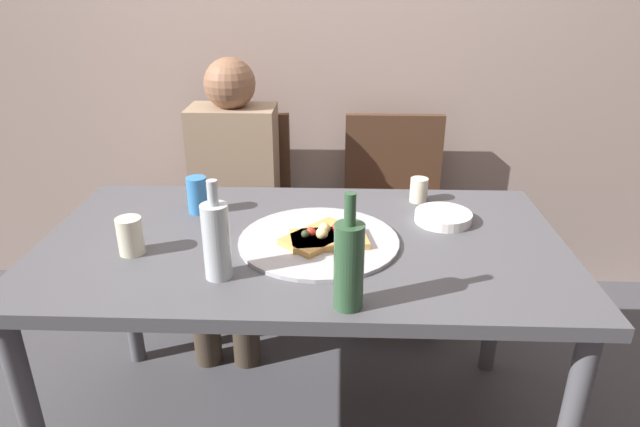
% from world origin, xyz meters
% --- Properties ---
extents(back_wall, '(6.00, 0.10, 2.60)m').
position_xyz_m(back_wall, '(0.00, 1.12, 1.30)').
color(back_wall, gray).
rests_on(back_wall, ground_plane).
extents(dining_table, '(1.56, 0.85, 0.75)m').
position_xyz_m(dining_table, '(0.00, 0.00, 0.67)').
color(dining_table, '#4C4C51').
rests_on(dining_table, ground_plane).
extents(pizza_tray, '(0.47, 0.47, 0.01)m').
position_xyz_m(pizza_tray, '(0.05, -0.02, 0.75)').
color(pizza_tray, '#ADADB2').
rests_on(pizza_tray, dining_table).
extents(pizza_slice_last, '(0.24, 0.17, 0.05)m').
position_xyz_m(pizza_slice_last, '(0.08, -0.04, 0.77)').
color(pizza_slice_last, tan).
rests_on(pizza_slice_last, pizza_tray).
extents(pizza_slice_extra, '(0.24, 0.25, 0.05)m').
position_xyz_m(pizza_slice_extra, '(0.06, -0.02, 0.77)').
color(pizza_slice_extra, tan).
rests_on(pizza_slice_extra, pizza_tray).
extents(wine_bottle, '(0.07, 0.07, 0.29)m').
position_xyz_m(wine_bottle, '(0.13, -0.36, 0.86)').
color(wine_bottle, '#2D5133').
rests_on(wine_bottle, dining_table).
extents(beer_bottle, '(0.07, 0.07, 0.27)m').
position_xyz_m(beer_bottle, '(-0.20, -0.23, 0.86)').
color(beer_bottle, '#B2BCC1').
rests_on(beer_bottle, dining_table).
extents(tumbler_near, '(0.07, 0.07, 0.11)m').
position_xyz_m(tumbler_near, '(-0.48, -0.11, 0.80)').
color(tumbler_near, beige).
rests_on(tumbler_near, dining_table).
extents(tumbler_far, '(0.06, 0.06, 0.08)m').
position_xyz_m(tumbler_far, '(0.38, 0.31, 0.79)').
color(tumbler_far, beige).
rests_on(tumbler_far, dining_table).
extents(soda_can, '(0.07, 0.07, 0.12)m').
position_xyz_m(soda_can, '(-0.36, 0.19, 0.81)').
color(soda_can, '#337AC1').
rests_on(soda_can, dining_table).
extents(plate_stack, '(0.18, 0.18, 0.03)m').
position_xyz_m(plate_stack, '(0.44, 0.14, 0.76)').
color(plate_stack, white).
rests_on(plate_stack, dining_table).
extents(chair_left, '(0.44, 0.44, 0.90)m').
position_xyz_m(chair_left, '(-0.34, 0.83, 0.51)').
color(chair_left, '#472D1E').
rests_on(chair_left, ground_plane).
extents(chair_right, '(0.44, 0.44, 0.90)m').
position_xyz_m(chair_right, '(0.35, 0.83, 0.51)').
color(chair_right, '#472D1E').
rests_on(chair_right, ground_plane).
extents(guest_in_sweater, '(0.36, 0.56, 1.17)m').
position_xyz_m(guest_in_sweater, '(-0.34, 0.67, 0.64)').
color(guest_in_sweater, '#937A60').
rests_on(guest_in_sweater, ground_plane).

